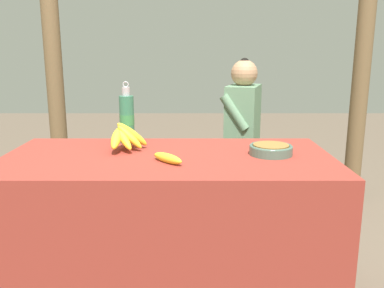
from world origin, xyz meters
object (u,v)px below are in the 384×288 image
(support_post_far, at_px, (361,59))
(serving_bowl, at_px, (270,149))
(loose_banana_front, at_px, (167,158))
(wooden_bench, at_px, (207,163))
(banana_bunch_green, at_px, (145,146))
(support_post_near, at_px, (52,59))
(banana_bunch_ripe, at_px, (124,136))
(seated_vendor, at_px, (235,127))
(water_bottle, at_px, (126,118))

(support_post_far, bearing_deg, serving_bowl, -124.48)
(loose_banana_front, distance_m, wooden_bench, 1.28)
(serving_bowl, xyz_separation_m, banana_bunch_green, (-0.67, 1.07, -0.24))
(wooden_bench, distance_m, support_post_near, 1.39)
(banana_bunch_ripe, height_order, loose_banana_front, banana_bunch_ripe)
(banana_bunch_ripe, distance_m, seated_vendor, 1.15)
(support_post_near, height_order, support_post_far, same)
(banana_bunch_ripe, height_order, banana_bunch_green, banana_bunch_ripe)
(seated_vendor, relative_size, banana_bunch_green, 5.03)
(banana_bunch_ripe, xyz_separation_m, banana_bunch_green, (-0.02, 0.99, -0.28))
(support_post_far, bearing_deg, seated_vendor, -163.54)
(wooden_bench, xyz_separation_m, banana_bunch_green, (-0.45, 0.00, 0.13))
(banana_bunch_ripe, bearing_deg, support_post_near, 119.99)
(water_bottle, bearing_deg, loose_banana_front, -59.28)
(loose_banana_front, xyz_separation_m, support_post_far, (1.36, 1.47, 0.37))
(water_bottle, relative_size, banana_bunch_green, 1.36)
(banana_bunch_ripe, height_order, wooden_bench, banana_bunch_ripe)
(banana_bunch_ripe, relative_size, wooden_bench, 0.16)
(support_post_near, bearing_deg, wooden_bench, -13.01)
(wooden_bench, height_order, support_post_near, support_post_near)
(support_post_near, relative_size, support_post_far, 1.00)
(loose_banana_front, relative_size, support_post_near, 0.07)
(wooden_bench, bearing_deg, water_bottle, -117.62)
(support_post_far, bearing_deg, water_bottle, -145.19)
(serving_bowl, height_order, wooden_bench, serving_bowl)
(loose_banana_front, bearing_deg, banana_bunch_ripe, 133.08)
(serving_bowl, bearing_deg, support_post_far, 55.52)
(water_bottle, distance_m, banana_bunch_green, 0.90)
(water_bottle, distance_m, seated_vendor, 1.05)
(loose_banana_front, relative_size, support_post_far, 0.07)
(wooden_bench, bearing_deg, seated_vendor, -5.50)
(seated_vendor, distance_m, support_post_near, 1.44)
(seated_vendor, bearing_deg, loose_banana_front, 87.98)
(loose_banana_front, bearing_deg, seated_vendor, 71.15)
(banana_bunch_green, height_order, support_post_far, support_post_far)
(banana_bunch_ripe, relative_size, banana_bunch_green, 1.21)
(loose_banana_front, distance_m, support_post_far, 2.04)
(banana_bunch_green, bearing_deg, wooden_bench, -0.19)
(seated_vendor, height_order, support_post_near, support_post_near)
(support_post_near, bearing_deg, banana_bunch_green, -20.61)
(serving_bowl, bearing_deg, support_post_near, 135.80)
(banana_bunch_green, xyz_separation_m, support_post_near, (-0.70, 0.26, 0.61))
(banana_bunch_ripe, distance_m, support_post_far, 2.04)
(support_post_far, bearing_deg, loose_banana_front, -132.81)
(support_post_near, bearing_deg, support_post_far, 0.00)
(seated_vendor, bearing_deg, water_bottle, 69.41)
(serving_bowl, relative_size, seated_vendor, 0.17)
(banana_bunch_ripe, xyz_separation_m, loose_banana_front, (0.21, -0.22, -0.05))
(serving_bowl, distance_m, wooden_bench, 1.16)
(water_bottle, bearing_deg, serving_bowl, -19.49)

